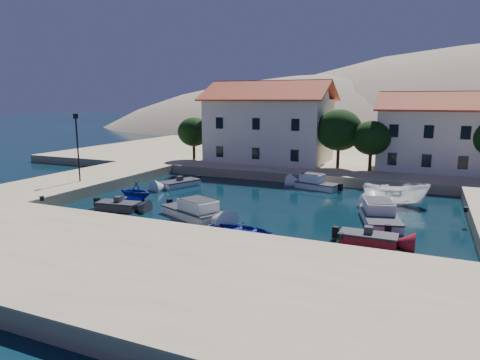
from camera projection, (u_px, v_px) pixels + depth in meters
name	position (u px, v px, depth m)	size (l,w,h in m)	color
ground	(205.00, 242.00, 25.96)	(400.00, 400.00, 0.00)	black
quay_south	(145.00, 269.00, 20.47)	(52.00, 12.00, 1.00)	tan
quay_west	(84.00, 181.00, 42.38)	(8.00, 20.00, 1.00)	tan
quay_north	(348.00, 158.00, 59.25)	(80.00, 36.00, 1.00)	tan
hills	(453.00, 203.00, 133.32)	(254.00, 176.00, 99.00)	tan
building_left	(270.00, 121.00, 52.42)	(14.70, 9.45, 9.70)	silver
building_mid	(429.00, 130.00, 46.33)	(10.50, 8.40, 8.30)	silver
trees	(353.00, 134.00, 46.17)	(37.30, 5.30, 6.45)	#382314
lamppost	(77.00, 141.00, 39.20)	(0.35, 0.25, 6.22)	black
bollards	(270.00, 213.00, 28.11)	(29.36, 9.56, 0.30)	black
motorboat_grey_sw	(118.00, 206.00, 33.44)	(3.49, 1.88, 1.25)	#35363A
cabin_cruiser_south	(192.00, 210.00, 31.37)	(5.60, 4.10, 1.60)	white
rowboat_south	(240.00, 237.00, 26.74)	(3.37, 4.72, 0.98)	navy
motorboat_red_se	(368.00, 239.00, 25.59)	(3.37, 1.51, 1.25)	maroon
cabin_cruiser_east	(380.00, 216.00, 29.89)	(3.58, 5.97, 1.60)	white
boat_east	(395.00, 205.00, 34.97)	(1.96, 5.22, 2.01)	white
motorboat_white_ne	(406.00, 194.00, 37.57)	(1.57, 3.32, 1.25)	white
rowboat_west	(136.00, 199.00, 37.05)	(2.82, 3.27, 1.72)	navy
motorboat_white_west	(180.00, 184.00, 42.30)	(3.13, 4.39, 1.25)	white
cabin_cruiser_north	(317.00, 184.00, 41.21)	(4.42, 2.75, 1.60)	white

